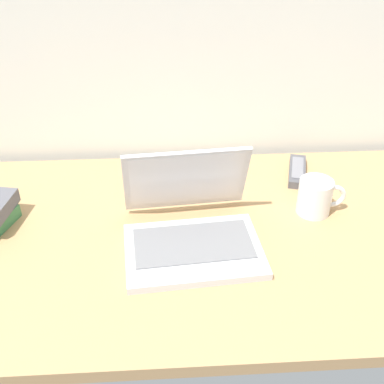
{
  "coord_description": "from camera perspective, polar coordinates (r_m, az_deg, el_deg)",
  "views": [
    {
      "loc": [
        -0.05,
        -0.92,
        0.76
      ],
      "look_at": [
        0.0,
        0.0,
        0.15
      ],
      "focal_mm": 45.18,
      "sensor_mm": 36.0,
      "label": 1
    }
  ],
  "objects": [
    {
      "name": "remote_control_near",
      "position": [
        1.43,
        12.32,
        2.44
      ],
      "size": [
        0.09,
        0.17,
        0.02
      ],
      "color": "#4C4C51",
      "rests_on": "desk"
    },
    {
      "name": "desk",
      "position": [
        1.19,
        -0.06,
        -5.45
      ],
      "size": [
        1.6,
        0.76,
        0.03
      ],
      "color": "tan",
      "rests_on": "ground"
    },
    {
      "name": "coffee_mug",
      "position": [
        1.26,
        14.42,
        -0.54
      ],
      "size": [
        0.12,
        0.09,
        0.09
      ],
      "color": "white",
      "rests_on": "desk"
    },
    {
      "name": "laptop",
      "position": [
        1.13,
        -0.07,
        -3.94
      ],
      "size": [
        0.33,
        0.32,
        0.21
      ],
      "color": "silver",
      "rests_on": "desk"
    }
  ]
}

